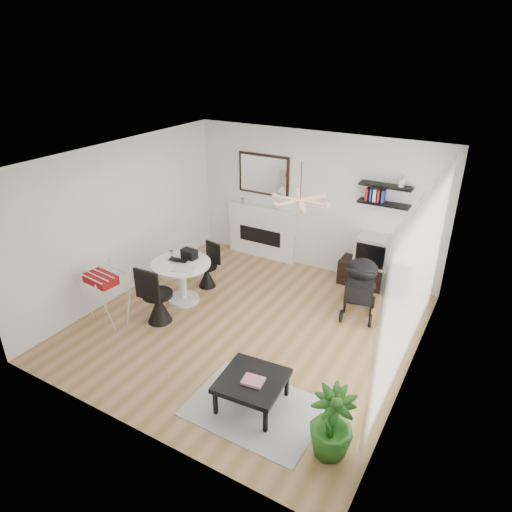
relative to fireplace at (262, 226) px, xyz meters
The scene contains 25 objects.
floor 2.75m from the fireplace, 65.59° to the right, with size 5.00×5.00×0.00m, color olive.
ceiling 3.34m from the fireplace, 65.59° to the right, with size 5.00×5.00×0.00m, color white.
wall_back 1.29m from the fireplace, ahead, with size 5.00×5.00×0.00m, color white.
wall_left 2.88m from the fireplace, 120.01° to the right, with size 5.00×5.00×0.00m, color white.
wall_right 4.39m from the fireplace, 33.95° to the right, with size 5.00×5.00×0.00m, color white.
sheer_curtain 4.20m from the fireplace, 32.43° to the right, with size 0.04×3.60×2.60m, color white.
fireplace is the anchor object (origin of this frame).
shelf_lower 2.62m from the fireplace, ahead, with size 0.90×0.25×0.04m, color black.
shelf_upper 2.74m from the fireplace, ahead, with size 0.90×0.25×0.04m, color black.
pendant_lamp 3.15m from the fireplace, 49.71° to the right, with size 0.90×0.90×0.10m, color tan, non-canonical shape.
tv_console 2.49m from the fireplace, ahead, with size 1.25×0.44×0.47m, color black.
crt_tv 2.42m from the fireplace, ahead, with size 0.61×0.54×0.54m.
dining_table 2.33m from the fireplace, 97.01° to the right, with size 1.01×1.01×0.74m.
laptop 2.35m from the fireplace, 98.70° to the right, with size 0.34×0.22×0.03m, color black.
black_bag 2.10m from the fireplace, 97.31° to the right, with size 0.27×0.16×0.16m, color black.
newspaper 2.45m from the fireplace, 92.49° to the right, with size 0.36×0.29×0.01m, color silver.
drinking_glass 2.26m from the fireplace, 105.05° to the right, with size 0.06×0.06×0.10m, color white.
chair_far 1.72m from the fireplace, 97.73° to the right, with size 0.42×0.43×0.83m.
chair_near 3.06m from the fireplace, 94.06° to the right, with size 0.49×0.50×1.03m.
drying_rack 3.55m from the fireplace, 104.84° to the right, with size 0.67×0.63×0.91m.
stroller 2.76m from the fireplace, 24.41° to the right, with size 0.69×0.92×1.04m.
rug 4.52m from the fireplace, 61.66° to the right, with size 1.63×1.17×0.01m, color #A2A2A2.
coffee_table 4.41m from the fireplace, 62.16° to the right, with size 0.84×0.84×0.40m.
magazines 4.46m from the fireplace, 61.94° to the right, with size 0.26×0.20×0.04m, color #B52D32.
potted_plant 5.18m from the fireplace, 52.20° to the right, with size 0.49×0.49×0.88m, color #24611B.
Camera 1 is at (3.20, -5.24, 4.19)m, focal length 32.00 mm.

